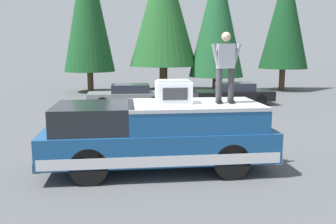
{
  "coord_description": "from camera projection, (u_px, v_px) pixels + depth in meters",
  "views": [
    {
      "loc": [
        -9.24,
        1.04,
        2.96
      ],
      "look_at": [
        0.02,
        -0.04,
        1.35
      ],
      "focal_mm": 39.54,
      "sensor_mm": 36.0,
      "label": 1
    }
  ],
  "objects": [
    {
      "name": "pickup_truck",
      "position": [
        158.0,
        135.0,
        9.02
      ],
      "size": [
        2.01,
        5.54,
        1.65
      ],
      "color": "navy",
      "rests_on": "ground"
    },
    {
      "name": "conifer_far_left",
      "position": [
        285.0,
        16.0,
        25.65
      ],
      "size": [
        3.38,
        3.38,
        8.8
      ],
      "color": "#4C3826",
      "rests_on": "ground"
    },
    {
      "name": "parked_car_black",
      "position": [
        233.0,
        94.0,
        19.7
      ],
      "size": [
        1.64,
        4.1,
        1.16
      ],
      "color": "black",
      "rests_on": "ground"
    },
    {
      "name": "conifer_center_right",
      "position": [
        88.0,
        5.0,
        24.52
      ],
      "size": [
        3.41,
        3.41,
        10.24
      ],
      "color": "#4C3826",
      "rests_on": "ground"
    },
    {
      "name": "conifer_center_left",
      "position": [
        163.0,
        7.0,
        25.43
      ],
      "size": [
        4.69,
        4.69,
        9.86
      ],
      "color": "#4C3826",
      "rests_on": "ground"
    },
    {
      "name": "parked_car_grey",
      "position": [
        129.0,
        96.0,
        18.85
      ],
      "size": [
        1.64,
        4.1,
        1.16
      ],
      "color": "gray",
      "rests_on": "ground"
    },
    {
      "name": "compressor_unit",
      "position": [
        173.0,
        92.0,
        8.92
      ],
      "size": [
        0.65,
        0.84,
        0.56
      ],
      "color": "silver",
      "rests_on": "pickup_truck"
    },
    {
      "name": "person_on_truck_bed",
      "position": [
        225.0,
        66.0,
        8.81
      ],
      "size": [
        0.29,
        0.72,
        1.69
      ],
      "color": "#333338",
      "rests_on": "pickup_truck"
    },
    {
      "name": "ground_plane",
      "position": [
        166.0,
        163.0,
        9.66
      ],
      "size": [
        90.0,
        90.0,
        0.0
      ],
      "primitive_type": "plane",
      "color": "#4C4F51"
    },
    {
      "name": "conifer_left",
      "position": [
        217.0,
        17.0,
        25.22
      ],
      "size": [
        3.78,
        3.78,
        9.1
      ],
      "color": "#4C3826",
      "rests_on": "ground"
    }
  ]
}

